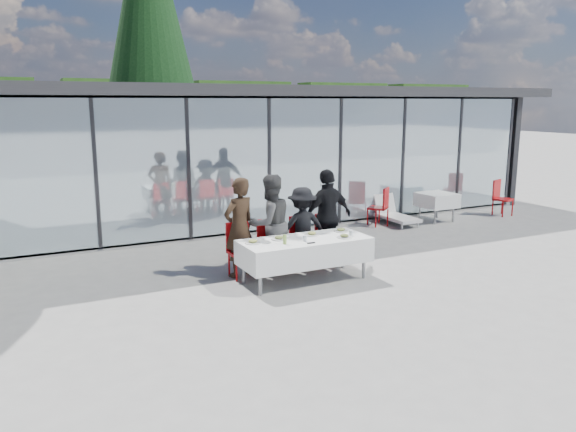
{
  "coord_description": "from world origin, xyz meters",
  "views": [
    {
      "loc": [
        -4.42,
        -7.9,
        3.08
      ],
      "look_at": [
        0.12,
        1.2,
        1.0
      ],
      "focal_mm": 35.0,
      "sensor_mm": 36.0,
      "label": 1
    }
  ],
  "objects_px": {
    "diner_b": "(270,224)",
    "plate_extra": "(344,236)",
    "spare_chair_b": "(381,205)",
    "spare_table_right": "(437,200)",
    "folded_eyeglasses": "(311,243)",
    "diner_a": "(239,227)",
    "diner_d": "(328,217)",
    "diner_chair_d": "(328,236)",
    "plate_a": "(253,242)",
    "plate_b": "(279,238)",
    "conifer_tree": "(149,18)",
    "diner_c": "(302,228)",
    "plate_c": "(312,234)",
    "spare_chair_a": "(500,196)",
    "diner_chair_a": "(240,247)",
    "plate_d": "(341,230)",
    "dining_table": "(305,251)",
    "juice_bottle": "(285,240)",
    "lounger": "(393,213)",
    "diner_chair_b": "(271,243)",
    "diner_chair_c": "(302,239)"
  },
  "relations": [
    {
      "from": "diner_a",
      "to": "spare_table_right",
      "type": "relative_size",
      "value": 2.07
    },
    {
      "from": "plate_a",
      "to": "spare_table_right",
      "type": "relative_size",
      "value": 0.31
    },
    {
      "from": "spare_chair_b",
      "to": "lounger",
      "type": "xyz_separation_m",
      "value": [
        0.46,
        0.13,
        -0.28
      ]
    },
    {
      "from": "plate_extra",
      "to": "diner_chair_b",
      "type": "bearing_deg",
      "value": 134.72
    },
    {
      "from": "diner_chair_b",
      "to": "folded_eyeglasses",
      "type": "xyz_separation_m",
      "value": [
        0.26,
        -1.07,
        0.22
      ]
    },
    {
      "from": "diner_chair_d",
      "to": "plate_d",
      "type": "height_order",
      "value": "diner_chair_d"
    },
    {
      "from": "plate_a",
      "to": "plate_c",
      "type": "bearing_deg",
      "value": 2.77
    },
    {
      "from": "plate_a",
      "to": "diner_chair_b",
      "type": "bearing_deg",
      "value": 45.62
    },
    {
      "from": "spare_table_right",
      "to": "diner_chair_a",
      "type": "bearing_deg",
      "value": -161.61
    },
    {
      "from": "diner_d",
      "to": "plate_d",
      "type": "height_order",
      "value": "diner_d"
    },
    {
      "from": "diner_b",
      "to": "diner_a",
      "type": "bearing_deg",
      "value": -8.99
    },
    {
      "from": "diner_b",
      "to": "conifer_tree",
      "type": "bearing_deg",
      "value": -102.69
    },
    {
      "from": "spare_table_right",
      "to": "folded_eyeglasses",
      "type": "bearing_deg",
      "value": -149.93
    },
    {
      "from": "diner_chair_b",
      "to": "plate_extra",
      "type": "height_order",
      "value": "diner_chair_b"
    },
    {
      "from": "diner_b",
      "to": "spare_chair_b",
      "type": "height_order",
      "value": "diner_b"
    },
    {
      "from": "diner_a",
      "to": "diner_d",
      "type": "relative_size",
      "value": 0.97
    },
    {
      "from": "dining_table",
      "to": "folded_eyeglasses",
      "type": "distance_m",
      "value": 0.39
    },
    {
      "from": "diner_d",
      "to": "spare_chair_a",
      "type": "height_order",
      "value": "diner_d"
    },
    {
      "from": "juice_bottle",
      "to": "spare_chair_b",
      "type": "relative_size",
      "value": 0.16
    },
    {
      "from": "spare_table_right",
      "to": "spare_chair_a",
      "type": "xyz_separation_m",
      "value": [
        2.1,
        -0.16,
        -0.02
      ]
    },
    {
      "from": "diner_chair_a",
      "to": "plate_d",
      "type": "bearing_deg",
      "value": -17.13
    },
    {
      "from": "spare_chair_b",
      "to": "plate_b",
      "type": "bearing_deg",
      "value": -145.78
    },
    {
      "from": "diner_chair_c",
      "to": "spare_chair_b",
      "type": "height_order",
      "value": "same"
    },
    {
      "from": "folded_eyeglasses",
      "to": "plate_c",
      "type": "bearing_deg",
      "value": 59.92
    },
    {
      "from": "diner_chair_c",
      "to": "spare_table_right",
      "type": "relative_size",
      "value": 1.13
    },
    {
      "from": "juice_bottle",
      "to": "diner_d",
      "type": "bearing_deg",
      "value": 34.0
    },
    {
      "from": "diner_chair_a",
      "to": "folded_eyeglasses",
      "type": "xyz_separation_m",
      "value": [
        0.86,
        -1.07,
        0.22
      ]
    },
    {
      "from": "diner_c",
      "to": "folded_eyeglasses",
      "type": "xyz_separation_m",
      "value": [
        -0.4,
        -1.08,
        -0.01
      ]
    },
    {
      "from": "dining_table",
      "to": "spare_chair_a",
      "type": "height_order",
      "value": "spare_chair_a"
    },
    {
      "from": "spare_table_right",
      "to": "plate_a",
      "type": "bearing_deg",
      "value": -156.72
    },
    {
      "from": "plate_a",
      "to": "plate_d",
      "type": "xyz_separation_m",
      "value": [
        1.78,
        0.08,
        0.0
      ]
    },
    {
      "from": "juice_bottle",
      "to": "spare_chair_b",
      "type": "bearing_deg",
      "value": 36.79
    },
    {
      "from": "diner_chair_d",
      "to": "diner_chair_c",
      "type": "bearing_deg",
      "value": 180.0
    },
    {
      "from": "dining_table",
      "to": "diner_chair_d",
      "type": "height_order",
      "value": "diner_chair_d"
    },
    {
      "from": "diner_c",
      "to": "plate_c",
      "type": "distance_m",
      "value": 0.59
    },
    {
      "from": "diner_d",
      "to": "plate_c",
      "type": "height_order",
      "value": "diner_d"
    },
    {
      "from": "plate_a",
      "to": "lounger",
      "type": "height_order",
      "value": "plate_a"
    },
    {
      "from": "dining_table",
      "to": "juice_bottle",
      "type": "distance_m",
      "value": 0.57
    },
    {
      "from": "diner_d",
      "to": "diner_c",
      "type": "bearing_deg",
      "value": -7.12
    },
    {
      "from": "diner_a",
      "to": "lounger",
      "type": "relative_size",
      "value": 1.34
    },
    {
      "from": "diner_b",
      "to": "conifer_tree",
      "type": "distance_m",
      "value": 12.91
    },
    {
      "from": "diner_d",
      "to": "plate_extra",
      "type": "height_order",
      "value": "diner_d"
    },
    {
      "from": "diner_c",
      "to": "lounger",
      "type": "relative_size",
      "value": 1.14
    },
    {
      "from": "diner_chair_b",
      "to": "folded_eyeglasses",
      "type": "bearing_deg",
      "value": -76.39
    },
    {
      "from": "diner_b",
      "to": "plate_extra",
      "type": "bearing_deg",
      "value": 125.33
    },
    {
      "from": "plate_extra",
      "to": "lounger",
      "type": "bearing_deg",
      "value": 43.19
    },
    {
      "from": "diner_d",
      "to": "spare_chair_b",
      "type": "distance_m",
      "value": 3.71
    },
    {
      "from": "folded_eyeglasses",
      "to": "spare_chair_a",
      "type": "xyz_separation_m",
      "value": [
        7.59,
        3.02,
        -0.22
      ]
    },
    {
      "from": "diner_chair_d",
      "to": "plate_extra",
      "type": "distance_m",
      "value": 1.04
    },
    {
      "from": "diner_chair_d",
      "to": "plate_a",
      "type": "xyz_separation_m",
      "value": [
        -1.83,
        -0.63,
        0.24
      ]
    }
  ]
}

